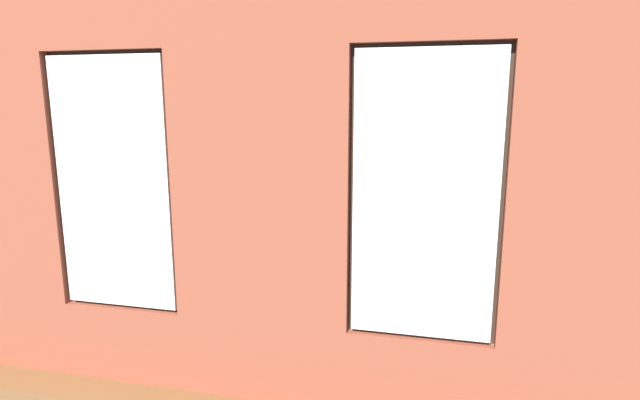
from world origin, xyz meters
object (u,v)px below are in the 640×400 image
at_px(couch_by_window, 223,312).
at_px(remote_silver, 321,246).
at_px(potted_plant_between_couches, 389,280).
at_px(potted_plant_by_left_couch, 506,231).
at_px(tv_flatscreen, 114,203).
at_px(media_console, 118,248).
at_px(remote_black, 327,249).
at_px(potted_plant_corner_near_left, 544,221).
at_px(couch_left, 560,274).
at_px(cup_ceramic, 352,242).
at_px(table_plant_small, 288,236).
at_px(candle_jar, 310,239).
at_px(coffee_table, 321,251).

xyz_separation_m(couch_by_window, remote_silver, (-0.48, -1.84, 0.13)).
height_order(potted_plant_between_couches, potted_plant_by_left_couch, potted_plant_between_couches).
bearing_deg(tv_flatscreen, media_console, 90.00).
relative_size(couch_by_window, potted_plant_by_left_couch, 3.23).
distance_m(remote_black, tv_flatscreen, 2.92).
bearing_deg(potted_plant_corner_near_left, couch_by_window, 47.00).
bearing_deg(tv_flatscreen, couch_left, -179.80).
height_order(couch_left, tv_flatscreen, tv_flatscreen).
height_order(couch_left, remote_silver, couch_left).
bearing_deg(couch_left, media_console, -90.29).
bearing_deg(couch_left, cup_ceramic, -95.02).
bearing_deg(table_plant_small, candle_jar, -137.01).
distance_m(candle_jar, potted_plant_by_left_couch, 2.76).
xyz_separation_m(table_plant_small, potted_plant_by_left_couch, (-2.70, -1.44, -0.14)).
bearing_deg(couch_by_window, table_plant_small, -93.03).
xyz_separation_m(remote_black, media_console, (2.89, -0.05, -0.20)).
height_order(coffee_table, candle_jar, candle_jar).
height_order(remote_silver, potted_plant_by_left_couch, potted_plant_by_left_couch).
bearing_deg(coffee_table, remote_black, 130.13).
relative_size(media_console, potted_plant_between_couches, 0.91).
bearing_deg(potted_plant_corner_near_left, table_plant_small, 29.83).
relative_size(potted_plant_between_couches, potted_plant_corner_near_left, 1.00).
bearing_deg(potted_plant_between_couches, potted_plant_by_left_couch, -112.96).
xyz_separation_m(table_plant_small, potted_plant_corner_near_left, (-3.25, -1.86, -0.07)).
xyz_separation_m(remote_black, tv_flatscreen, (2.89, -0.05, 0.42)).
bearing_deg(potted_plant_corner_near_left, tv_flatscreen, 17.81).
bearing_deg(potted_plant_corner_near_left, cup_ceramic, 32.83).
xyz_separation_m(couch_left, tv_flatscreen, (5.50, 0.02, 0.55)).
relative_size(couch_by_window, candle_jar, 16.33).
bearing_deg(candle_jar, tv_flatscreen, 3.59).
xyz_separation_m(remote_silver, tv_flatscreen, (2.79, 0.07, 0.42)).
distance_m(cup_ceramic, media_console, 3.17).
relative_size(couch_left, potted_plant_by_left_couch, 2.93).
height_order(candle_jar, potted_plant_by_left_couch, potted_plant_by_left_couch).
xyz_separation_m(candle_jar, potted_plant_by_left_couch, (-2.47, -1.22, -0.06)).
relative_size(couch_left, media_console, 1.46).
bearing_deg(remote_silver, potted_plant_by_left_couch, 64.36).
height_order(remote_black, tv_flatscreen, tv_flatscreen).
xyz_separation_m(candle_jar, tv_flatscreen, (2.63, 0.17, 0.37)).
relative_size(candle_jar, table_plant_small, 0.47).
bearing_deg(candle_jar, remote_black, 140.80).
distance_m(remote_black, potted_plant_corner_near_left, 3.33).
distance_m(couch_by_window, tv_flatscreen, 2.96).
bearing_deg(remote_silver, potted_plant_corner_near_left, 65.97).
bearing_deg(cup_ceramic, potted_plant_between_couches, 108.07).
height_order(cup_ceramic, potted_plant_corner_near_left, potted_plant_corner_near_left).
distance_m(couch_by_window, couch_left, 3.66).
height_order(candle_jar, media_console, candle_jar).
xyz_separation_m(couch_by_window, candle_jar, (-0.32, -1.93, 0.18)).
bearing_deg(remote_black, candle_jar, 96.99).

